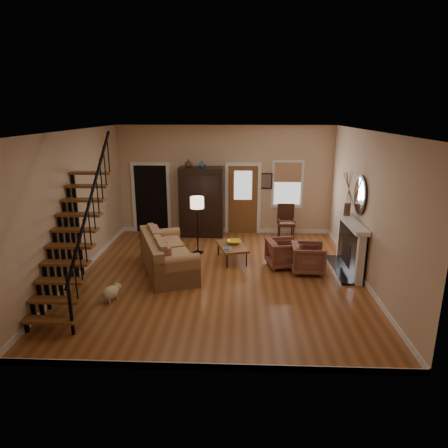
{
  "coord_description": "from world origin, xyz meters",
  "views": [
    {
      "loc": [
        0.48,
        -8.57,
        3.71
      ],
      "look_at": [
        0.1,
        0.4,
        1.15
      ],
      "focal_mm": 32.0,
      "sensor_mm": 36.0,
      "label": 1
    }
  ],
  "objects_px": {
    "floor_lamp": "(198,226)",
    "side_chair": "(286,222)",
    "sofa": "(168,254)",
    "armchair_left": "(308,258)",
    "armoire": "(201,202)",
    "coffee_table": "(232,253)",
    "armchair_right": "(283,253)"
  },
  "relations": [
    {
      "from": "armchair_left",
      "to": "armchair_right",
      "type": "height_order",
      "value": "armchair_left"
    },
    {
      "from": "sofa",
      "to": "armchair_right",
      "type": "height_order",
      "value": "sofa"
    },
    {
      "from": "sofa",
      "to": "side_chair",
      "type": "bearing_deg",
      "value": 20.39
    },
    {
      "from": "sofa",
      "to": "coffee_table",
      "type": "bearing_deg",
      "value": 6.08
    },
    {
      "from": "side_chair",
      "to": "armchair_right",
      "type": "bearing_deg",
      "value": -97.79
    },
    {
      "from": "floor_lamp",
      "to": "armchair_right",
      "type": "bearing_deg",
      "value": -20.99
    },
    {
      "from": "sofa",
      "to": "armchair_left",
      "type": "xyz_separation_m",
      "value": [
        3.32,
        0.07,
        -0.08
      ]
    },
    {
      "from": "armchair_left",
      "to": "side_chair",
      "type": "distance_m",
      "value": 2.63
    },
    {
      "from": "armoire",
      "to": "side_chair",
      "type": "distance_m",
      "value": 2.61
    },
    {
      "from": "coffee_table",
      "to": "armchair_right",
      "type": "height_order",
      "value": "armchair_right"
    },
    {
      "from": "armchair_right",
      "to": "side_chair",
      "type": "bearing_deg",
      "value": -18.92
    },
    {
      "from": "coffee_table",
      "to": "armoire",
      "type": "bearing_deg",
      "value": 114.7
    },
    {
      "from": "floor_lamp",
      "to": "side_chair",
      "type": "height_order",
      "value": "floor_lamp"
    },
    {
      "from": "armoire",
      "to": "side_chair",
      "type": "height_order",
      "value": "armoire"
    },
    {
      "from": "floor_lamp",
      "to": "sofa",
      "type": "bearing_deg",
      "value": -114.94
    },
    {
      "from": "coffee_table",
      "to": "side_chair",
      "type": "relative_size",
      "value": 1.04
    },
    {
      "from": "sofa",
      "to": "armchair_left",
      "type": "distance_m",
      "value": 3.32
    },
    {
      "from": "armoire",
      "to": "armchair_left",
      "type": "xyz_separation_m",
      "value": [
        2.79,
        -2.82,
        -0.7
      ]
    },
    {
      "from": "coffee_table",
      "to": "sofa",
      "type": "bearing_deg",
      "value": -153.21
    },
    {
      "from": "armoire",
      "to": "floor_lamp",
      "type": "bearing_deg",
      "value": -88.19
    },
    {
      "from": "coffee_table",
      "to": "armchair_right",
      "type": "xyz_separation_m",
      "value": [
        1.26,
        -0.35,
        0.14
      ]
    },
    {
      "from": "sofa",
      "to": "floor_lamp",
      "type": "height_order",
      "value": "floor_lamp"
    },
    {
      "from": "coffee_table",
      "to": "armchair_right",
      "type": "bearing_deg",
      "value": -15.55
    },
    {
      "from": "armoire",
      "to": "sofa",
      "type": "xyz_separation_m",
      "value": [
        -0.53,
        -2.89,
        -0.62
      ]
    },
    {
      "from": "armchair_left",
      "to": "coffee_table",
      "type": "bearing_deg",
      "value": 72.06
    },
    {
      "from": "armchair_left",
      "to": "side_chair",
      "type": "height_order",
      "value": "side_chair"
    },
    {
      "from": "armoire",
      "to": "armchair_right",
      "type": "bearing_deg",
      "value": -47.89
    },
    {
      "from": "coffee_table",
      "to": "armchair_left",
      "type": "bearing_deg",
      "value": -20.86
    },
    {
      "from": "floor_lamp",
      "to": "side_chair",
      "type": "distance_m",
      "value": 2.89
    },
    {
      "from": "coffee_table",
      "to": "floor_lamp",
      "type": "xyz_separation_m",
      "value": [
        -0.93,
        0.49,
        0.57
      ]
    },
    {
      "from": "armoire",
      "to": "armchair_left",
      "type": "height_order",
      "value": "armoire"
    },
    {
      "from": "floor_lamp",
      "to": "armoire",
      "type": "bearing_deg",
      "value": 91.81
    }
  ]
}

